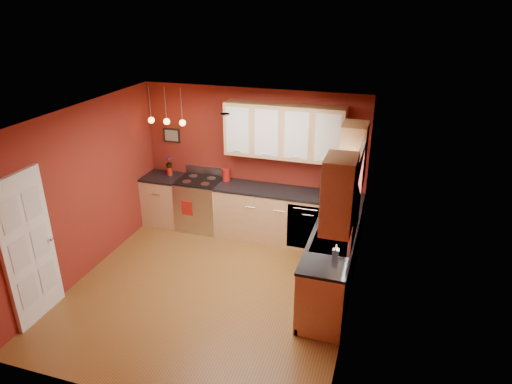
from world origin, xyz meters
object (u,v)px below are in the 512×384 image
(coffee_maker, at_px, (328,186))
(soap_pump, at_px, (336,251))
(sink, at_px, (331,243))
(red_canister, at_px, (226,175))
(gas_range, at_px, (200,203))

(coffee_maker, bearing_deg, soap_pump, -58.25)
(sink, xyz_separation_m, red_canister, (-2.15, 1.65, 0.14))
(sink, bearing_deg, gas_range, 150.22)
(gas_range, height_order, sink, sink)
(coffee_maker, xyz_separation_m, soap_pump, (0.42, -2.02, -0.03))
(sink, height_order, red_canister, sink)
(gas_range, relative_size, sink, 1.59)
(gas_range, bearing_deg, coffee_maker, 3.11)
(sink, xyz_separation_m, coffee_maker, (-0.31, 1.63, 0.15))
(sink, height_order, coffee_maker, sink)
(coffee_maker, height_order, soap_pump, coffee_maker)
(sink, bearing_deg, soap_pump, -74.65)
(gas_range, height_order, coffee_maker, coffee_maker)
(coffee_maker, bearing_deg, sink, -59.14)
(soap_pump, bearing_deg, sink, 105.35)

